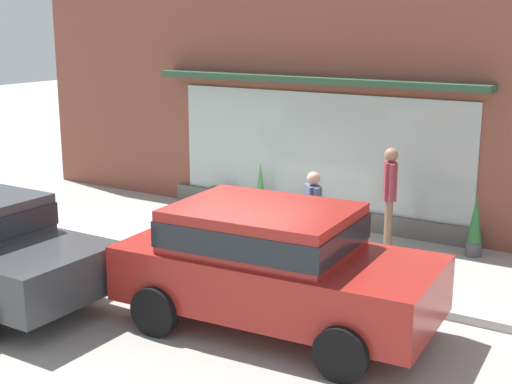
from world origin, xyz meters
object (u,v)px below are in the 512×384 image
Objects in this scene: potted_plant_corner_tall at (475,226)px; potted_plant_trailing_edge at (260,190)px; potted_plant_doorstep at (301,211)px; pedestrian_with_handbag at (312,213)px; potted_plant_by_entrance at (215,197)px; fire_hydrant at (269,234)px; pedestrian_passerby at (390,190)px; parked_car_red at (272,260)px.

potted_plant_corner_tall is 4.37m from potted_plant_trailing_edge.
potted_plant_doorstep is at bearing 178.04° from potted_plant_corner_tall.
pedestrian_with_handbag is 3.97m from potted_plant_by_entrance.
potted_plant_corner_tall is at bearing 34.28° from fire_hydrant.
potted_plant_trailing_edge is at bearing 125.10° from fire_hydrant.
fire_hydrant is 3.25m from potted_plant_by_entrance.
pedestrian_passerby is (0.66, 1.57, 0.14)m from pedestrian_with_handbag.
parked_car_red reaches higher than potted_plant_trailing_edge.
potted_plant_doorstep is at bearing 110.17° from parked_car_red.
pedestrian_passerby reaches higher than potted_plant_corner_tall.
pedestrian_passerby is at bearing -6.79° from potted_plant_by_entrance.
potted_plant_corner_tall is (1.38, 0.39, -0.53)m from pedestrian_passerby.
fire_hydrant reaches higher than potted_plant_by_entrance.
pedestrian_with_handbag is 2.55m from potted_plant_doorstep.
potted_plant_corner_tall is 5.39m from potted_plant_by_entrance.
potted_plant_corner_tall is 3.38m from potted_plant_doorstep.
pedestrian_with_handbag reaches higher than potted_plant_by_entrance.
parked_car_red is 4.51m from potted_plant_corner_tall.
parked_car_red is at bearing -108.20° from potted_plant_corner_tall.
potted_plant_trailing_edge reaches higher than fire_hydrant.
parked_car_red reaches higher than pedestrian_with_handbag.
potted_plant_trailing_edge is at bearing 174.50° from potted_plant_doorstep.
pedestrian_passerby is (1.47, 1.55, 0.63)m from fire_hydrant.
pedestrian_passerby is at bearing 85.65° from parked_car_red.
pedestrian_with_handbag is 3.20m from potted_plant_trailing_edge.
pedestrian_passerby is 3.34× the size of potted_plant_by_entrance.
pedestrian_passerby is 2.20m from potted_plant_doorstep.
fire_hydrant is 1.63× the size of potted_plant_by_entrance.
potted_plant_doorstep is (0.99, -0.10, -0.27)m from potted_plant_trailing_edge.
potted_plant_trailing_edge is (-2.96, 4.48, -0.36)m from parked_car_red.
potted_plant_by_entrance is at bearing 179.07° from potted_plant_corner_tall.
potted_plant_doorstep is at bearing 104.25° from fire_hydrant.
pedestrian_with_handbag is at bearing -31.43° from potted_plant_by_entrance.
pedestrian_with_handbag reaches higher than potted_plant_doorstep.
parked_car_red is 4.85m from potted_plant_doorstep.
parked_car_red is 7.84× the size of potted_plant_by_entrance.
potted_plant_doorstep is 1.04× the size of potted_plant_by_entrance.
potted_plant_corner_tall is at bearing -0.93° from potted_plant_by_entrance.
parked_car_red is at bearing -28.59° from pedestrian_passerby.
potted_plant_corner_tall is 1.95× the size of potted_plant_doorstep.
parked_car_red is at bearing 152.64° from pedestrian_with_handbag.
fire_hydrant is at bearing -38.66° from potted_plant_by_entrance.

